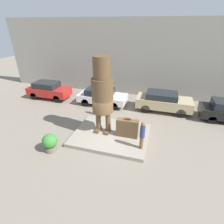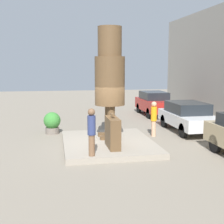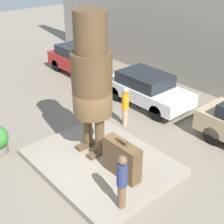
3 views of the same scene
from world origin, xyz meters
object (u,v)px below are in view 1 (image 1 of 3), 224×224
(worker_hivis, at_px, (102,105))
(tourist, at_px, (142,134))
(parked_car_white, at_px, (102,96))
(parked_car_tan, at_px, (163,101))
(statue_figure, at_px, (102,91))
(parked_car_red, at_px, (49,90))
(giant_suitcase, at_px, (127,128))
(planter_pot, at_px, (50,142))

(worker_hivis, bearing_deg, tourist, -44.12)
(parked_car_white, relative_size, parked_car_tan, 0.96)
(statue_figure, xyz_separation_m, parked_car_red, (-7.11, 4.37, -2.19))
(giant_suitcase, xyz_separation_m, parked_car_white, (-3.31, 4.61, -0.01))
(parked_car_white, bearing_deg, worker_hivis, -69.46)
(giant_suitcase, relative_size, planter_pot, 1.25)
(parked_car_white, xyz_separation_m, planter_pot, (-0.69, -6.98, -0.24))
(tourist, height_order, parked_car_tan, tourist)
(tourist, relative_size, planter_pot, 1.56)
(statue_figure, bearing_deg, parked_car_red, 148.40)
(planter_pot, bearing_deg, statue_figure, 47.22)
(parked_car_tan, bearing_deg, parked_car_white, -177.87)
(tourist, distance_m, worker_hivis, 4.94)
(statue_figure, xyz_separation_m, planter_pot, (-2.35, -2.54, -2.48))
(giant_suitcase, height_order, tourist, tourist)
(tourist, distance_m, parked_car_tan, 5.85)
(giant_suitcase, xyz_separation_m, parked_car_tan, (2.01, 4.81, 0.05))
(tourist, relative_size, parked_car_white, 0.40)
(tourist, relative_size, parked_car_tan, 0.38)
(planter_pot, bearing_deg, giant_suitcase, 30.67)
(giant_suitcase, distance_m, tourist, 1.44)
(parked_car_tan, relative_size, worker_hivis, 2.62)
(statue_figure, bearing_deg, planter_pot, -132.78)
(parked_car_white, distance_m, worker_hivis, 2.27)
(tourist, relative_size, worker_hivis, 1.01)
(statue_figure, height_order, giant_suitcase, statue_figure)
(planter_pot, bearing_deg, worker_hivis, 73.03)
(parked_car_red, relative_size, parked_car_tan, 0.91)
(tourist, xyz_separation_m, parked_car_white, (-4.34, 5.56, -0.35))
(parked_car_tan, distance_m, planter_pot, 9.37)
(parked_car_red, xyz_separation_m, parked_car_tan, (10.76, 0.27, 0.02))
(planter_pot, bearing_deg, parked_car_tan, 50.07)
(giant_suitcase, height_order, planter_pot, giant_suitcase)
(parked_car_white, bearing_deg, parked_car_tan, 2.13)
(statue_figure, distance_m, parked_car_tan, 6.30)
(parked_car_tan, relative_size, planter_pot, 4.07)
(giant_suitcase, relative_size, tourist, 0.80)
(planter_pot, relative_size, worker_hivis, 0.64)
(parked_car_red, height_order, parked_car_white, parked_car_red)
(tourist, bearing_deg, parked_car_white, 127.96)
(tourist, height_order, parked_car_red, tourist)
(parked_car_red, xyz_separation_m, planter_pot, (4.75, -6.91, -0.29))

